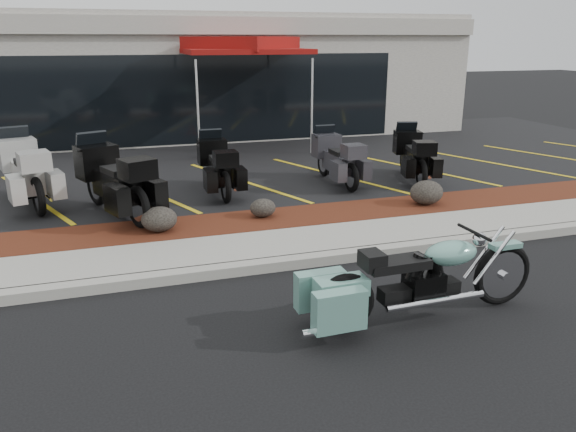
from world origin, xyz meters
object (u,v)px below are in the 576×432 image
object	(u,v)px
touring_white	(18,161)
traffic_cone	(214,149)
popup_canopy	(242,47)
hero_cruiser	(503,266)

from	to	relation	value
touring_white	traffic_cone	distance (m)	5.18
traffic_cone	popup_canopy	xyz separation A→B (m)	(1.17, 1.39, 2.62)
hero_cruiser	touring_white	xyz separation A→B (m)	(-6.34, 7.00, 0.32)
hero_cruiser	touring_white	size ratio (longest dim) A/B	1.25
touring_white	traffic_cone	xyz separation A→B (m)	(4.47, 2.56, -0.47)
hero_cruiser	traffic_cone	world-z (taller)	hero_cruiser
touring_white	hero_cruiser	bearing A→B (deg)	-154.20
touring_white	popup_canopy	distance (m)	7.22
hero_cruiser	traffic_cone	bearing A→B (deg)	99.88
hero_cruiser	popup_canopy	size ratio (longest dim) A/B	0.86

